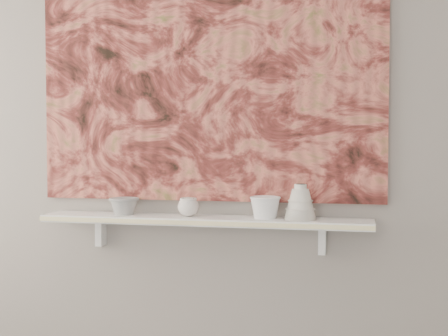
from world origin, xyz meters
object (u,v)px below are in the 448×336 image
(bowl_grey, at_px, (124,206))
(bowl_white, at_px, (265,207))
(cup_cream, at_px, (188,207))
(bell_vessel, at_px, (300,202))
(shelf, at_px, (203,220))
(painting, at_px, (208,73))

(bowl_grey, xyz_separation_m, bowl_white, (0.61, 0.00, 0.01))
(cup_cream, distance_m, bowl_white, 0.33)
(bell_vessel, xyz_separation_m, bowl_white, (-0.14, 0.00, -0.03))
(cup_cream, height_order, bowl_white, bowl_white)
(bowl_grey, bearing_deg, shelf, 0.00)
(painting, bearing_deg, bell_vessel, -11.25)
(shelf, distance_m, bowl_white, 0.27)
(bowl_grey, distance_m, bowl_white, 0.61)
(bell_vessel, bearing_deg, cup_cream, 180.00)
(bell_vessel, distance_m, bowl_white, 0.15)
(painting, height_order, bowl_grey, painting)
(cup_cream, bearing_deg, bell_vessel, 0.00)
(painting, bearing_deg, bowl_grey, -167.15)
(cup_cream, height_order, bell_vessel, bell_vessel)
(shelf, relative_size, cup_cream, 15.71)
(cup_cream, bearing_deg, bowl_white, 0.00)
(shelf, height_order, bowl_white, bowl_white)
(bowl_grey, height_order, cup_cream, cup_cream)
(painting, xyz_separation_m, bowl_grey, (-0.35, -0.08, -0.57))
(shelf, distance_m, painting, 0.63)
(shelf, height_order, painting, painting)
(bowl_white, bearing_deg, bell_vessel, 0.00)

